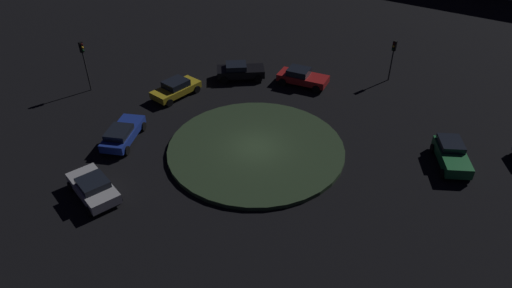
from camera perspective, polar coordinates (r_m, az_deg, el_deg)
The scene contains 10 objects.
ground_plane at distance 32.61m, azimuth -0.00°, elevation -0.78°, with size 120.36×120.36×0.00m, color black.
roundabout_island at distance 32.52m, azimuth -0.00°, elevation -0.57°, with size 12.58×12.58×0.30m, color #2D4228.
car_yellow at distance 39.56m, azimuth -9.97°, elevation 6.89°, with size 4.53×3.97×1.42m.
car_green at distance 33.64m, azimuth 23.25°, elevation -1.22°, with size 3.97×1.96×1.45m.
car_black at distance 41.84m, azimuth -2.04°, elevation 9.12°, with size 2.67×4.51×1.47m.
car_red at distance 41.01m, azimuth 5.76°, elevation 8.36°, with size 3.26×4.74×1.45m.
car_blue at distance 34.47m, azimuth -16.35°, elevation 1.27°, with size 4.52×2.27×1.36m.
car_silver at distance 30.07m, azimuth -19.68°, elevation -5.11°, with size 4.23×4.21×1.38m.
traffic_light_southwest at distance 41.39m, azimuth -20.74°, elevation 10.16°, with size 0.37×0.40×4.45m.
traffic_light_northwest at distance 42.47m, azimuth 16.76°, elevation 10.89°, with size 0.39×0.38×3.75m.
Camera 1 is at (26.26, 2.37, 19.19)m, focal length 32.00 mm.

